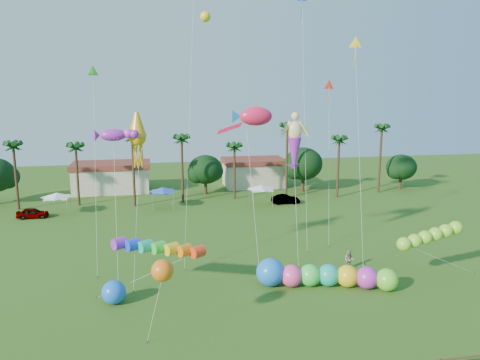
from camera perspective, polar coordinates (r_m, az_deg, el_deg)
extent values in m
plane|color=#285116|center=(33.69, 3.34, -18.52)|extent=(160.00, 160.00, 0.00)
cylinder|color=#3A2819|center=(71.95, -25.63, 0.21)|extent=(0.36, 0.36, 9.00)
cylinder|color=#3A2819|center=(71.31, -19.20, 0.39)|extent=(0.36, 0.36, 8.50)
cylinder|color=#3A2819|center=(68.46, -12.85, 0.95)|extent=(0.36, 0.36, 10.00)
cylinder|color=#3A2819|center=(69.56, -7.05, 1.09)|extent=(0.36, 0.36, 9.50)
cylinder|color=#3A2819|center=(71.61, -0.69, 0.85)|extent=(0.36, 0.36, 8.00)
cylinder|color=#3A2819|center=(72.21, 5.72, 2.08)|extent=(0.36, 0.36, 11.00)
cylinder|color=#3A2819|center=(74.10, 11.87, 1.35)|extent=(0.36, 0.36, 9.00)
cylinder|color=#3A2819|center=(79.14, 16.70, 2.27)|extent=(0.36, 0.36, 10.50)
sphere|color=#113814|center=(74.94, -4.23, 1.29)|extent=(5.46, 5.46, 5.46)
sphere|color=#113814|center=(77.30, 7.72, 1.99)|extent=(6.30, 6.30, 6.30)
sphere|color=#113814|center=(83.48, 19.07, 1.50)|extent=(5.04, 5.04, 5.04)
cube|color=beige|center=(80.04, -15.36, 0.07)|extent=(12.00, 7.00, 4.00)
cube|color=beige|center=(81.61, 1.67, 0.67)|extent=(10.00, 7.00, 4.00)
pyramid|color=white|center=(67.10, -21.42, -1.70)|extent=(3.00, 3.00, 0.60)
pyramid|color=blue|center=(66.87, -9.40, -1.12)|extent=(3.00, 3.00, 0.60)
pyramid|color=white|center=(67.63, 2.56, -0.85)|extent=(3.00, 3.00, 0.60)
imported|color=#4C4C54|center=(67.14, -23.96, -3.70)|extent=(4.03, 1.72, 1.36)
imported|color=#4C4C54|center=(69.34, 5.58, -2.35)|extent=(4.16, 1.56, 1.36)
imported|color=gray|center=(45.47, 13.15, -9.45)|extent=(1.15, 1.10, 1.88)
sphere|color=#FF4398|center=(40.94, 6.27, -11.53)|extent=(1.91, 1.91, 1.91)
sphere|color=#34DE48|center=(41.27, 8.51, -11.41)|extent=(1.91, 1.91, 1.91)
sphere|color=#18AB9E|center=(41.53, 10.73, -11.33)|extent=(1.91, 1.91, 1.91)
sphere|color=yellow|center=(41.68, 12.96, -11.34)|extent=(1.91, 1.91, 1.91)
sphere|color=#BF2EC5|center=(41.73, 15.20, -11.42)|extent=(1.91, 1.91, 1.91)
sphere|color=#63D62F|center=(41.78, 17.46, -11.52)|extent=(1.91, 1.91, 1.91)
sphere|color=blue|center=(40.84, 3.70, -11.15)|extent=(3.01, 3.01, 2.44)
sphere|color=blue|center=(38.98, -15.13, -13.07)|extent=(1.89, 1.89, 1.89)
cylinder|color=#EE3D1A|center=(38.54, -7.93, -8.83)|extent=(7.12, 3.78, 0.99)
cylinder|color=silver|center=(39.40, -11.25, -11.28)|extent=(8.22, 0.55, 3.62)
cylinder|color=brown|center=(40.60, -17.12, -13.52)|extent=(0.08, 0.08, 0.16)
ellipsoid|color=#86D72F|center=(43.29, 19.34, -7.39)|extent=(6.78, 2.38, 1.46)
cylinder|color=silver|center=(45.95, 23.15, -8.84)|extent=(7.49, 0.49, 3.42)
cylinder|color=brown|center=(48.78, 26.57, -10.01)|extent=(0.08, 0.08, 0.16)
sphere|color=orange|center=(31.39, -9.44, -10.84)|extent=(1.61, 1.61, 1.47)
cylinder|color=silver|center=(32.37, -10.38, -15.00)|extent=(1.21, 0.08, 5.00)
cylinder|color=brown|center=(33.48, -11.31, -18.78)|extent=(0.08, 0.08, 0.16)
cylinder|color=silver|center=(45.34, 6.90, -3.08)|extent=(0.50, 3.63, 11.28)
cylinder|color=brown|center=(45.32, 7.15, -10.47)|extent=(0.08, 0.08, 0.16)
ellipsoid|color=#F21A4A|center=(43.71, 1.97, 7.77)|extent=(4.66, 1.70, 1.92)
cylinder|color=silver|center=(42.31, 2.22, -2.03)|extent=(0.63, 4.85, 14.15)
cylinder|color=brown|center=(42.17, 2.49, -12.07)|extent=(0.08, 0.08, 0.16)
cylinder|color=silver|center=(44.58, -6.23, 6.61)|extent=(1.94, 5.80, 26.49)
cylinder|color=brown|center=(44.67, -6.82, -10.79)|extent=(0.08, 0.08, 0.16)
cone|color=gold|center=(41.15, -12.38, 5.07)|extent=(1.66, 1.66, 4.56)
cylinder|color=silver|center=(40.53, -12.62, -4.05)|extent=(0.79, 3.57, 12.54)
cylinder|color=brown|center=(40.91, -12.87, -13.10)|extent=(0.08, 0.08, 0.16)
ellipsoid|color=purple|center=(40.58, -15.20, 5.32)|extent=(4.26, 3.41, 1.46)
cylinder|color=silver|center=(39.73, -14.89, -4.21)|extent=(0.11, 4.03, 12.86)
cylinder|color=brown|center=(39.97, -14.57, -13.78)|extent=(0.08, 0.08, 0.16)
cone|color=red|center=(52.63, 10.80, 11.23)|extent=(1.35, 0.37, 1.34)
cylinder|color=silver|center=(51.36, 10.79, 1.72)|extent=(0.88, 3.80, 17.00)
cylinder|color=brown|center=(51.52, 10.78, -7.91)|extent=(0.08, 0.08, 0.16)
cone|color=yellow|center=(47.05, 13.89, 15.83)|extent=(1.34, 0.74, 1.33)
cylinder|color=silver|center=(45.30, 14.34, 2.80)|extent=(0.14, 4.33, 20.82)
cylinder|color=brown|center=(45.97, 14.81, -10.44)|extent=(0.08, 0.08, 0.16)
cone|color=#41EB37|center=(46.26, -17.47, 12.44)|extent=(1.21, 0.80, 1.23)
cylinder|color=silver|center=(44.50, -17.24, 0.78)|extent=(0.16, 4.79, 18.17)
cylinder|color=brown|center=(44.67, -17.00, -11.21)|extent=(0.08, 0.08, 0.16)
cylinder|color=silver|center=(48.98, 7.89, 6.61)|extent=(0.31, 4.67, 25.90)
cylinder|color=brown|center=(49.43, 8.21, -8.65)|extent=(0.08, 0.08, 0.16)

